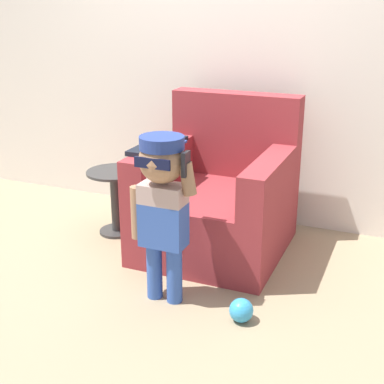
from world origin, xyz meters
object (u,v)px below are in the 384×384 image
(armchair, at_px, (218,199))
(toy_ball, at_px, (241,310))
(person_child, at_px, (162,194))
(side_table, at_px, (115,196))

(armchair, bearing_deg, toy_ball, -61.78)
(person_child, distance_m, toy_ball, 0.75)
(armchair, relative_size, person_child, 1.06)
(person_child, relative_size, side_table, 2.02)
(armchair, height_order, person_child, armchair)
(armchair, height_order, side_table, armchair)
(person_child, distance_m, side_table, 1.07)
(armchair, bearing_deg, person_child, -92.68)
(armchair, xyz_separation_m, side_table, (-0.76, -0.07, -0.06))
(toy_ball, bearing_deg, armchair, 118.22)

